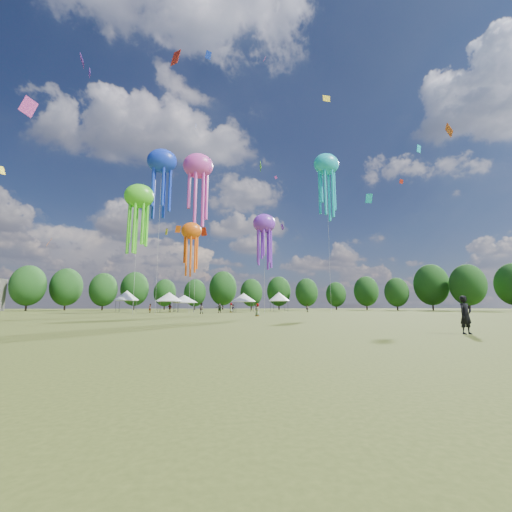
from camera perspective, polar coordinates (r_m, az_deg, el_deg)
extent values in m
plane|color=#384416|center=(16.09, 3.26, -13.08)|extent=(300.00, 300.00, 0.00)
imported|color=black|center=(17.37, 32.75, -8.62)|extent=(0.67, 0.50, 1.69)
imported|color=gray|center=(51.98, -9.55, -9.04)|extent=(0.92, 0.78, 1.68)
imported|color=gray|center=(64.93, -4.37, -8.97)|extent=(0.77, 1.01, 1.85)
imported|color=gray|center=(67.10, 8.92, -9.02)|extent=(0.67, 0.81, 1.52)
imported|color=gray|center=(73.48, -4.06, -9.05)|extent=(1.17, 1.07, 1.58)
imported|color=gray|center=(68.49, -14.81, -8.74)|extent=(1.08, 0.93, 1.74)
imported|color=gray|center=(59.50, -6.37, -9.01)|extent=(1.70, 1.19, 1.77)
imported|color=gray|center=(64.94, -18.04, -8.66)|extent=(0.51, 0.67, 1.65)
imported|color=gray|center=(40.85, 0.22, -9.35)|extent=(0.83, 0.91, 1.56)
cylinder|color=#47474C|center=(70.86, -23.32, -8.09)|extent=(0.08, 0.08, 2.30)
cylinder|color=#47474C|center=(74.11, -22.74, -8.12)|extent=(0.08, 0.08, 2.30)
cylinder|color=#47474C|center=(70.19, -20.65, -8.24)|extent=(0.08, 0.08, 2.30)
cylinder|color=#47474C|center=(73.46, -20.18, -8.26)|extent=(0.08, 0.08, 2.30)
cube|color=white|center=(72.15, -21.67, -7.23)|extent=(3.73, 3.73, 0.10)
cone|color=white|center=(72.17, -21.62, -6.40)|extent=(4.85, 4.85, 1.97)
cylinder|color=#47474C|center=(66.92, -16.73, -8.52)|extent=(0.08, 0.08, 2.10)
cylinder|color=#47474C|center=(70.62, -16.39, -8.52)|extent=(0.08, 0.08, 2.10)
cylinder|color=#47474C|center=(66.60, -13.52, -8.64)|extent=(0.08, 0.08, 2.10)
cylinder|color=#47474C|center=(70.32, -13.34, -8.64)|extent=(0.08, 0.08, 2.10)
cube|color=white|center=(68.59, -14.96, -7.67)|extent=(4.12, 4.12, 0.10)
cone|color=white|center=(68.61, -14.93, -6.88)|extent=(5.36, 5.36, 1.80)
cylinder|color=#47474C|center=(70.49, -14.17, -8.71)|extent=(0.08, 0.08, 1.87)
cylinder|color=#47474C|center=(74.48, -13.95, -8.70)|extent=(0.08, 0.08, 1.87)
cylinder|color=#47474C|center=(70.32, -10.87, -8.81)|extent=(0.08, 0.08, 1.87)
cylinder|color=#47474C|center=(74.33, -10.83, -8.80)|extent=(0.08, 0.08, 1.87)
cube|color=white|center=(72.38, -12.43, -7.98)|extent=(4.40, 4.40, 0.10)
cone|color=white|center=(72.39, -12.41, -7.31)|extent=(5.72, 5.72, 1.60)
cylinder|color=#47474C|center=(67.40, -3.51, -8.88)|extent=(0.08, 0.08, 2.06)
cylinder|color=#47474C|center=(70.97, -3.85, -8.87)|extent=(0.08, 0.08, 2.06)
cylinder|color=#47474C|center=(67.90, -0.46, -8.89)|extent=(0.08, 0.08, 2.06)
cylinder|color=#47474C|center=(71.45, -0.94, -8.89)|extent=(0.08, 0.08, 2.06)
cube|color=white|center=(69.41, -2.18, -7.99)|extent=(4.00, 4.00, 0.10)
cone|color=white|center=(69.43, -2.18, -7.22)|extent=(5.20, 5.20, 1.76)
cylinder|color=#47474C|center=(73.82, 3.08, -8.77)|extent=(0.08, 0.08, 2.32)
cylinder|color=#47474C|center=(77.06, 2.52, -8.77)|extent=(0.08, 0.08, 2.32)
cylinder|color=#47474C|center=(74.64, 5.59, -8.74)|extent=(0.08, 0.08, 2.32)
cylinder|color=#47474C|center=(77.84, 4.93, -8.75)|extent=(0.08, 0.08, 2.32)
cube|color=white|center=(75.83, 4.02, -7.85)|extent=(3.72, 3.72, 0.10)
cone|color=white|center=(75.85, 4.01, -7.06)|extent=(4.84, 4.84, 1.99)
ellipsoid|color=#4FDF24|center=(54.55, -19.72, 9.80)|extent=(4.51, 3.16, 3.83)
cylinder|color=beige|center=(52.47, -20.22, 0.38)|extent=(0.03, 0.03, 18.09)
ellipsoid|color=#EB45B5|center=(64.23, -10.07, 15.24)|extent=(5.58, 3.91, 4.75)
cylinder|color=beige|center=(60.05, -10.42, 3.30)|extent=(0.03, 0.03, 27.17)
ellipsoid|color=purple|center=(57.24, 1.45, 5.72)|extent=(3.96, 2.78, 3.37)
cylinder|color=beige|center=(55.81, 1.48, -2.01)|extent=(0.03, 0.03, 15.51)
ellipsoid|color=#1736D0|center=(57.77, -16.08, 15.62)|extent=(4.78, 3.34, 4.06)
cylinder|color=beige|center=(53.94, -16.64, 3.55)|extent=(0.03, 0.03, 24.71)
ellipsoid|color=#F75E0F|center=(52.34, -11.20, 4.32)|extent=(3.20, 2.24, 2.72)
cylinder|color=beige|center=(51.29, -11.42, -2.71)|extent=(0.03, 0.03, 12.89)
ellipsoid|color=#19C7DA|center=(66.11, 12.16, 15.39)|extent=(4.92, 3.44, 4.18)
cylinder|color=beige|center=(61.78, 12.58, 3.43)|extent=(0.03, 0.03, 28.03)
cube|color=#1736D0|center=(55.05, -8.32, 31.39)|extent=(0.95, 0.74, 1.00)
cube|color=#19C7DA|center=(85.90, -10.20, 3.85)|extent=(0.62, 2.10, 2.28)
cube|color=#EB45B5|center=(92.04, 3.49, 13.53)|extent=(0.83, 0.38, 0.99)
cube|color=purple|center=(65.35, -27.06, 26.58)|extent=(0.67, 1.03, 1.41)
cube|color=red|center=(56.29, -9.13, 4.21)|extent=(1.20, 1.01, 1.42)
cube|color=#F75E0F|center=(40.78, 30.64, 18.38)|extent=(0.68, 1.26, 1.38)
cube|color=yellow|center=(73.10, 12.20, 25.29)|extent=(1.70, 0.87, 1.91)
cube|color=#1736D0|center=(77.99, -10.44, 21.33)|extent=(0.06, 1.01, 1.23)
cube|color=#19C7DA|center=(62.42, 26.54, 16.41)|extent=(0.93, 0.54, 1.22)
cube|color=#EB45B5|center=(52.01, -34.92, 20.59)|extent=(1.66, 1.46, 2.17)
cube|color=purple|center=(55.32, -28.10, 27.88)|extent=(0.87, 1.14, 1.49)
cube|color=red|center=(58.35, -13.85, 30.57)|extent=(1.64, 1.51, 2.57)
cube|color=#F75E0F|center=(89.39, -13.45, 4.58)|extent=(1.64, 0.66, 2.10)
cube|color=yellow|center=(58.63, -37.96, 11.72)|extent=(0.56, 1.03, 1.31)
cube|color=#4FDF24|center=(67.90, 0.78, 15.37)|extent=(0.15, 1.90, 2.13)
cube|color=#19C7DA|center=(76.55, 19.12, 9.49)|extent=(1.65, 0.78, 1.96)
cube|color=#EB45B5|center=(73.72, 1.48, 31.10)|extent=(0.51, 0.82, 1.00)
cube|color=purple|center=(86.70, 4.61, 5.09)|extent=(0.66, 1.25, 1.62)
cube|color=red|center=(63.45, 24.04, 11.80)|extent=(0.74, 0.23, 0.90)
cube|color=#F75E0F|center=(84.53, -32.43, 2.04)|extent=(1.57, 1.76, 1.87)
cube|color=yellow|center=(60.96, -15.36, 4.13)|extent=(0.58, 0.95, 1.28)
cylinder|color=#38281C|center=(103.41, -35.19, -6.90)|extent=(0.44, 0.44, 3.36)
ellipsoid|color=#1C4617|center=(103.54, -34.96, -4.23)|extent=(8.40, 8.40, 10.51)
cylinder|color=#38281C|center=(107.68, -30.40, -7.29)|extent=(0.44, 0.44, 3.41)
ellipsoid|color=#1C4617|center=(107.81, -30.20, -4.69)|extent=(8.53, 8.53, 10.66)
cylinder|color=#38281C|center=(104.18, -25.24, -7.74)|extent=(0.44, 0.44, 3.07)
ellipsoid|color=#1C4617|center=(104.29, -25.09, -5.32)|extent=(7.66, 7.66, 9.58)
cylinder|color=#38281C|center=(110.75, -20.54, -7.93)|extent=(0.44, 0.44, 3.43)
ellipsoid|color=#1C4617|center=(110.88, -20.41, -5.38)|extent=(8.58, 8.58, 10.73)
cylinder|color=#38281C|center=(115.11, -15.72, -8.29)|extent=(0.44, 0.44, 2.95)
ellipsoid|color=#1C4617|center=(115.20, -15.63, -6.18)|extent=(7.37, 7.37, 9.21)
cylinder|color=#38281C|center=(110.68, -10.67, -8.47)|extent=(0.44, 0.44, 2.89)
ellipsoid|color=#1C4617|center=(110.77, -10.61, -6.32)|extent=(7.23, 7.23, 9.04)
cylinder|color=#38281C|center=(115.43, -5.82, -8.34)|extent=(0.44, 0.44, 3.84)
ellipsoid|color=#1C4617|center=(115.59, -5.77, -5.61)|extent=(9.60, 9.60, 11.99)
cylinder|color=#38281C|center=(105.42, -0.83, -8.62)|extent=(0.44, 0.44, 2.84)
ellipsoid|color=#1C4617|center=(105.50, -0.82, -6.40)|extent=(7.11, 7.11, 8.89)
cylinder|color=#38281C|center=(109.92, 4.03, -8.52)|extent=(0.44, 0.44, 3.16)
ellipsoid|color=#1C4617|center=(110.03, 4.00, -6.16)|extent=(7.91, 7.91, 9.88)
cylinder|color=#38281C|center=(106.60, 8.89, -8.51)|extent=(0.44, 0.44, 2.88)
ellipsoid|color=#1C4617|center=(106.68, 8.83, -6.29)|extent=(7.21, 7.21, 9.01)
cylinder|color=#38281C|center=(112.35, 13.85, -8.43)|extent=(0.44, 0.44, 2.63)
ellipsoid|color=#1C4617|center=(112.41, 13.78, -6.51)|extent=(6.57, 6.57, 8.22)
cylinder|color=#38281C|center=(113.16, 18.78, -8.10)|extent=(0.44, 0.44, 3.13)
ellipsoid|color=#1C4617|center=(113.26, 18.67, -5.83)|extent=(7.81, 7.81, 9.77)
cylinder|color=#38281C|center=(104.54, 23.46, -7.94)|extent=(0.44, 0.44, 2.72)
ellipsoid|color=#1C4617|center=(104.61, 23.33, -5.81)|extent=(6.80, 6.80, 8.50)
cylinder|color=#38281C|center=(107.64, 28.48, -7.32)|extent=(0.44, 0.44, 3.81)
ellipsoid|color=#1C4617|center=(107.81, 28.27, -4.42)|extent=(9.52, 9.52, 11.90)
cylinder|color=#38281C|center=(103.06, 33.23, -7.02)|extent=(0.44, 0.44, 3.51)
ellipsoid|color=#1C4617|center=(103.21, 32.99, -4.23)|extent=(8.78, 8.78, 10.97)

